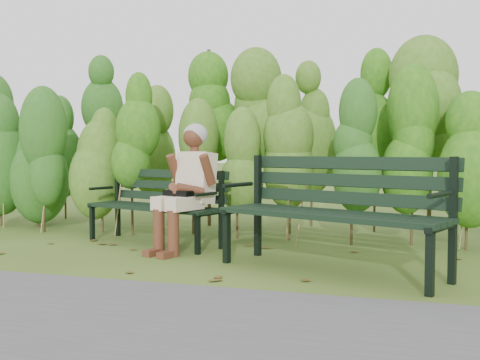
# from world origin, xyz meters

# --- Properties ---
(ground) EXTENTS (80.00, 80.00, 0.00)m
(ground) POSITION_xyz_m (0.00, 0.00, 0.00)
(ground) COLOR #415A1D
(footpath) EXTENTS (60.00, 2.50, 0.01)m
(footpath) POSITION_xyz_m (0.00, -2.20, 0.01)
(footpath) COLOR #474749
(footpath) RESTS_ON ground
(hedge_band) EXTENTS (11.04, 1.67, 2.42)m
(hedge_band) POSITION_xyz_m (0.00, 1.86, 1.26)
(hedge_band) COLOR #47381E
(hedge_band) RESTS_ON ground
(leaf_litter) EXTENTS (5.66, 2.25, 0.01)m
(leaf_litter) POSITION_xyz_m (0.02, -0.04, 0.00)
(leaf_litter) COLOR brown
(leaf_litter) RESTS_ON ground
(bench_left) EXTENTS (1.73, 1.03, 0.83)m
(bench_left) POSITION_xyz_m (-1.09, 0.85, 0.49)
(bench_left) COLOR black
(bench_left) RESTS_ON ground
(bench_right) EXTENTS (2.08, 1.34, 0.99)m
(bench_right) POSITION_xyz_m (0.98, -0.03, 0.58)
(bench_right) COLOR black
(bench_right) RESTS_ON ground
(seated_woman) EXTENTS (0.61, 0.86, 1.32)m
(seated_woman) POSITION_xyz_m (-0.61, 0.50, 0.73)
(seated_woman) COLOR beige
(seated_woman) RESTS_ON ground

